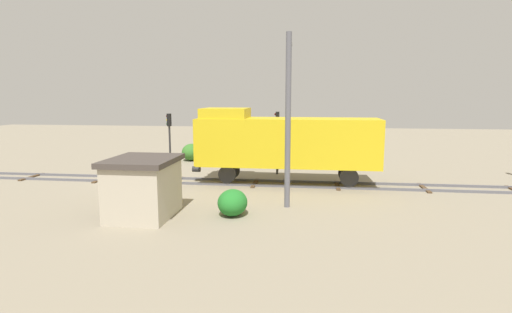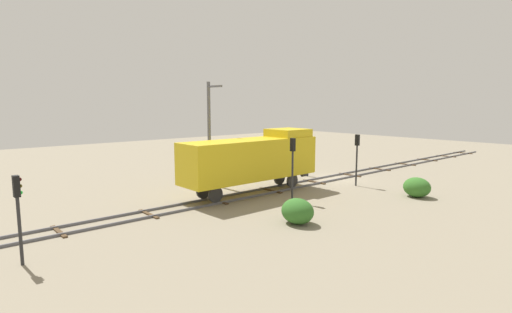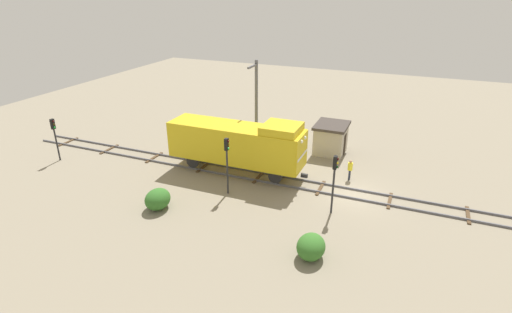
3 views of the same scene
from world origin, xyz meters
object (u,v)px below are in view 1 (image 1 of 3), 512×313
Objects in this scene: traffic_signal_near at (169,132)px; relay_hut at (143,187)px; worker_near_track at (135,173)px; traffic_signal_mid at (277,131)px; catenary_mast at (288,117)px; locomotive at (284,141)px.

traffic_signal_near reaches higher than relay_hut.
worker_near_track is 0.49× the size of relay_hut.
relay_hut is at bearing -25.82° from traffic_signal_mid.
traffic_signal_mid is at bearing -56.72° from worker_near_track.
traffic_signal_mid is 0.52× the size of catenary_mast.
worker_near_track is (5.80, -8.00, -2.06)m from traffic_signal_mid.
catenary_mast is (8.14, 8.96, 1.55)m from traffic_signal_near.
locomotive is 9.68m from relay_hut.
traffic_signal_mid is (-0.20, 7.79, 0.11)m from traffic_signal_near.
locomotive is 2.63× the size of traffic_signal_mid.
relay_hut reaches higher than worker_near_track.
locomotive is at bearing 11.54° from traffic_signal_mid.
worker_near_track is at bearing -74.56° from locomotive.
locomotive is at bearing -174.55° from catenary_mast.
catenary_mast reaches higher than locomotive.
locomotive is at bearing -77.24° from worker_near_track.
traffic_signal_near is (-3.20, -8.49, 0.18)m from locomotive.
traffic_signal_near is 11.10m from relay_hut.
traffic_signal_near is at bearing -132.27° from catenary_mast.
worker_near_track is at bearing -2.09° from traffic_signal_near.
catenary_mast is 2.43× the size of relay_hut.
catenary_mast is 7.60m from relay_hut.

